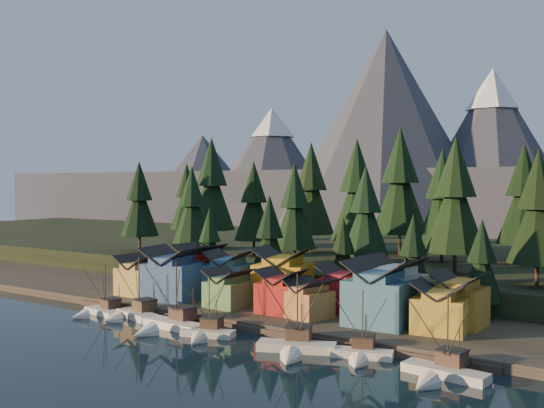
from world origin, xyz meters
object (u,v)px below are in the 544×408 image
Objects in this scene: boat_1 at (131,305)px; house_front_0 at (140,274)px; boat_4 at (295,338)px; house_back_0 at (200,266)px; boat_2 at (167,317)px; boat_5 at (361,345)px; boat_3 at (205,325)px; boat_0 at (98,305)px; house_front_1 at (173,272)px; house_back_1 at (228,273)px; boat_6 at (441,363)px.

house_front_0 is (-9.98, 11.92, 3.28)m from boat_1.
house_back_0 is (-39.03, 25.47, 4.36)m from boat_4.
boat_2 is 1.27× the size of boat_5.
boat_4 is at bearing -14.35° from boat_3.
boat_0 is 13.95m from house_front_0.
house_front_0 is at bearing 112.38° from boat_0.
house_front_1 reaches higher than boat_2.
boat_1 reaches higher than boat_5.
house_front_1 is 11.08m from house_back_1.
boat_6 is (11.86, -2.45, 0.05)m from boat_5.
house_front_0 is at bearing 137.87° from boat_3.
house_front_1 reaches higher than boat_5.
house_front_0 reaches higher than boat_5.
boat_0 is 25.79m from house_back_1.
boat_1 is 11.19m from boat_2.
boat_3 is 25.40m from boat_5.
house_front_1 reaches higher than house_back_1.
boat_5 is at bearing -39.59° from house_back_1.
house_front_1 is (-12.18, 14.55, 4.64)m from boat_2.
boat_6 is (45.62, -0.10, -0.15)m from boat_2.
house_back_0 is (-3.42, 22.84, 4.14)m from boat_1.
house_front_0 is at bearing 150.36° from boat_2.
boat_3 is (26.74, -1.67, 0.09)m from boat_0.
boat_3 reaches higher than boat_5.
boat_4 is (24.69, -0.19, 0.01)m from boat_2.
boat_4 is 1.19× the size of boat_5.
house_front_0 is 18.20m from house_back_1.
boat_1 is at bearing 172.27° from boat_2.
boat_2 is at bearing -59.21° from house_front_1.
house_back_1 is (-38.52, 20.42, 4.26)m from boat_5.
boat_6 is (37.10, 0.37, 0.01)m from boat_3.
boat_0 is 7.43m from boat_1.
house_front_1 is (-45.93, 12.20, 4.84)m from boat_5.
boat_5 is at bearing -5.32° from boat_4.
boat_3 is (19.44, -2.91, -0.38)m from boat_1.
boat_6 is 68.17m from house_front_0.
house_front_0 is at bearing -123.74° from house_back_0.
boat_1 reaches higher than boat_6.
boat_2 reaches higher than boat_4.
boat_4 is at bearing 9.07° from boat_0.
house_front_1 is at bearing 128.66° from boat_3.
boat_1 is at bearing 154.83° from boat_4.
boat_1 is 15.89m from house_front_0.
house_front_0 is 0.84× the size of house_back_1.
boat_4 is at bearing 10.60° from boat_1.
boat_2 is 24.69m from boat_4.
boat_0 is 0.98× the size of boat_3.
boat_4 is at bearing -30.92° from house_front_1.
house_back_1 is at bearing 104.39° from boat_3.
boat_3 is 26.02m from house_front_1.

